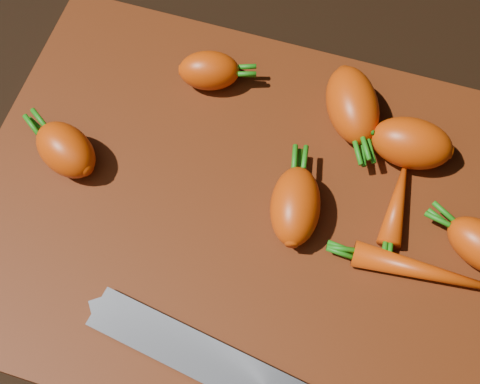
% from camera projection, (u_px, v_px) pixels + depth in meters
% --- Properties ---
extents(ground, '(2.00, 2.00, 0.01)m').
position_uv_depth(ground, '(237.00, 217.00, 0.64)').
color(ground, black).
extents(cutting_board, '(0.50, 0.40, 0.01)m').
position_uv_depth(cutting_board, '(237.00, 212.00, 0.63)').
color(cutting_board, '#53230E').
rests_on(cutting_board, ground).
extents(carrot_0, '(0.08, 0.07, 0.04)m').
position_uv_depth(carrot_0, '(66.00, 150.00, 0.62)').
color(carrot_0, '#C74009').
rests_on(carrot_0, cutting_board).
extents(carrot_1, '(0.08, 0.10, 0.05)m').
position_uv_depth(carrot_1, '(352.00, 105.00, 0.64)').
color(carrot_1, '#C74009').
rests_on(carrot_1, cutting_board).
extents(carrot_2, '(0.06, 0.08, 0.05)m').
position_uv_depth(carrot_2, '(295.00, 206.00, 0.60)').
color(carrot_2, '#C74009').
rests_on(carrot_2, cutting_board).
extents(carrot_3, '(0.08, 0.05, 0.05)m').
position_uv_depth(carrot_3, '(411.00, 143.00, 0.63)').
color(carrot_3, '#C74009').
rests_on(carrot_3, cutting_board).
extents(carrot_4, '(0.07, 0.05, 0.04)m').
position_uv_depth(carrot_4, '(209.00, 71.00, 0.67)').
color(carrot_4, '#C74009').
rests_on(carrot_4, cutting_board).
extents(carrot_6, '(0.14, 0.03, 0.02)m').
position_uv_depth(carrot_6, '(430.00, 273.00, 0.58)').
color(carrot_6, '#C74009').
rests_on(carrot_6, cutting_board).
extents(carrot_7, '(0.02, 0.09, 0.02)m').
position_uv_depth(carrot_7, '(397.00, 202.00, 0.61)').
color(carrot_7, '#C74009').
rests_on(carrot_7, cutting_board).
extents(knife, '(0.33, 0.08, 0.02)m').
position_uv_depth(knife, '(223.00, 368.00, 0.55)').
color(knife, gray).
rests_on(knife, cutting_board).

